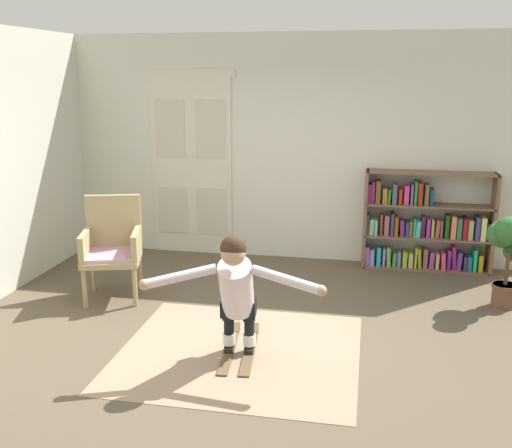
{
  "coord_description": "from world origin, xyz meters",
  "views": [
    {
      "loc": [
        0.94,
        -4.89,
        2.39
      ],
      "look_at": [
        -0.05,
        0.21,
        1.05
      ],
      "focal_mm": 40.88,
      "sensor_mm": 36.0,
      "label": 1
    }
  ],
  "objects_px": {
    "wicker_chair": "(112,245)",
    "skis_pair": "(240,348)",
    "person_skier": "(236,286)",
    "bookshelf": "(424,227)",
    "potted_plant": "(507,244)"
  },
  "relations": [
    {
      "from": "bookshelf",
      "to": "person_skier",
      "type": "relative_size",
      "value": 1.06
    },
    {
      "from": "wicker_chair",
      "to": "skis_pair",
      "type": "xyz_separation_m",
      "value": [
        1.65,
        -1.05,
        -0.56
      ]
    },
    {
      "from": "bookshelf",
      "to": "person_skier",
      "type": "height_order",
      "value": "bookshelf"
    },
    {
      "from": "skis_pair",
      "to": "person_skier",
      "type": "bearing_deg",
      "value": -84.34
    },
    {
      "from": "bookshelf",
      "to": "wicker_chair",
      "type": "height_order",
      "value": "bookshelf"
    },
    {
      "from": "bookshelf",
      "to": "potted_plant",
      "type": "height_order",
      "value": "bookshelf"
    },
    {
      "from": "wicker_chair",
      "to": "person_skier",
      "type": "relative_size",
      "value": 0.74
    },
    {
      "from": "wicker_chair",
      "to": "potted_plant",
      "type": "height_order",
      "value": "wicker_chair"
    },
    {
      "from": "wicker_chair",
      "to": "person_skier",
      "type": "bearing_deg",
      "value": -36.91
    },
    {
      "from": "wicker_chair",
      "to": "skis_pair",
      "type": "height_order",
      "value": "wicker_chair"
    },
    {
      "from": "skis_pair",
      "to": "person_skier",
      "type": "xyz_separation_m",
      "value": [
        0.02,
        -0.21,
        0.66
      ]
    },
    {
      "from": "bookshelf",
      "to": "wicker_chair",
      "type": "relative_size",
      "value": 1.43
    },
    {
      "from": "wicker_chair",
      "to": "skis_pair",
      "type": "distance_m",
      "value": 2.03
    },
    {
      "from": "wicker_chair",
      "to": "bookshelf",
      "type": "bearing_deg",
      "value": 25.1
    },
    {
      "from": "potted_plant",
      "to": "person_skier",
      "type": "relative_size",
      "value": 0.68
    }
  ]
}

